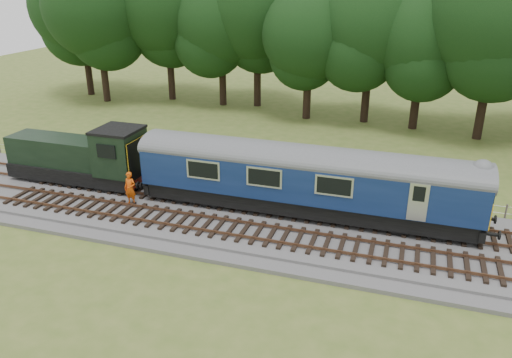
% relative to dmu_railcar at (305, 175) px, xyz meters
% --- Properties ---
extents(ground, '(120.00, 120.00, 0.00)m').
position_rel_dmu_railcar_xyz_m(ground, '(0.45, -1.40, -2.61)').
color(ground, '#4E6726').
rests_on(ground, ground).
extents(ballast, '(70.00, 7.00, 0.35)m').
position_rel_dmu_railcar_xyz_m(ballast, '(0.45, -1.40, -2.43)').
color(ballast, '#4C4C4F').
rests_on(ballast, ground).
extents(track_north, '(67.20, 2.40, 0.21)m').
position_rel_dmu_railcar_xyz_m(track_north, '(0.45, -0.00, -2.19)').
color(track_north, black).
rests_on(track_north, ballast).
extents(track_south, '(67.20, 2.40, 0.21)m').
position_rel_dmu_railcar_xyz_m(track_south, '(0.45, -3.00, -2.19)').
color(track_south, black).
rests_on(track_south, ballast).
extents(fence, '(64.00, 0.12, 1.00)m').
position_rel_dmu_railcar_xyz_m(fence, '(0.45, 3.10, -2.61)').
color(fence, '#6B6054').
rests_on(fence, ground).
extents(tree_line, '(70.00, 8.00, 18.00)m').
position_rel_dmu_railcar_xyz_m(tree_line, '(0.45, 20.60, -2.61)').
color(tree_line, black).
rests_on(tree_line, ground).
extents(dmu_railcar, '(18.05, 2.86, 3.88)m').
position_rel_dmu_railcar_xyz_m(dmu_railcar, '(0.00, 0.00, 0.00)').
color(dmu_railcar, black).
rests_on(dmu_railcar, ground).
extents(shunter_loco, '(8.91, 2.60, 3.38)m').
position_rel_dmu_railcar_xyz_m(shunter_loco, '(-13.93, 0.00, -0.63)').
color(shunter_loco, black).
rests_on(shunter_loco, ground).
extents(worker, '(0.73, 0.50, 1.93)m').
position_rel_dmu_railcar_xyz_m(worker, '(-9.49, -1.93, -1.29)').
color(worker, '#DD4F0B').
rests_on(worker, ballast).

